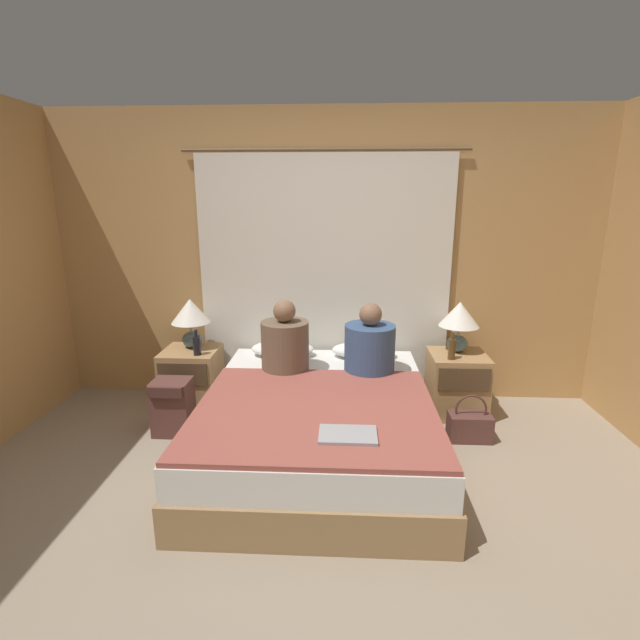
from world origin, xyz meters
TOP-DOWN VIEW (x-y plane):
  - ground_plane at (0.00, 0.00)m, footprint 16.00×16.00m
  - wall_back at (0.00, 1.84)m, footprint 4.80×0.06m
  - curtain_panel at (0.00, 1.78)m, footprint 2.37×0.02m
  - bed at (0.00, 0.74)m, footprint 1.57×1.96m
  - nightstand_left at (-1.12, 1.46)m, footprint 0.46×0.45m
  - nightstand_right at (1.12, 1.46)m, footprint 0.46×0.45m
  - lamp_left at (-1.12, 1.54)m, footprint 0.33×0.33m
  - lamp_right at (1.12, 1.54)m, footprint 0.33×0.33m
  - pillow_left at (-0.35, 1.54)m, footprint 0.54×0.30m
  - pillow_right at (0.35, 1.54)m, footprint 0.54×0.30m
  - blanket_on_bed at (0.00, 0.46)m, footprint 1.51×1.34m
  - person_left_in_bed at (-0.28, 1.17)m, footprint 0.37×0.37m
  - person_right_in_bed at (0.37, 1.17)m, footprint 0.39×0.39m
  - beer_bottle_on_left_stand at (-1.02, 1.34)m, footprint 0.06×0.06m
  - beer_bottle_on_right_stand at (1.03, 1.34)m, footprint 0.06×0.06m
  - laptop_on_bed at (0.20, 0.11)m, footprint 0.32×0.21m
  - backpack_on_floor at (-1.13, 1.00)m, footprint 0.29×0.26m
  - handbag_on_floor at (1.13, 1.01)m, footprint 0.31×0.18m

SIDE VIEW (x-z plane):
  - ground_plane at x=0.00m, z-range 0.00..0.00m
  - handbag_on_floor at x=1.13m, z-range -0.07..0.29m
  - bed at x=0.00m, z-range 0.00..0.46m
  - backpack_on_floor at x=-1.13m, z-range 0.03..0.46m
  - nightstand_left at x=-1.12m, z-range 0.00..0.52m
  - nightstand_right at x=1.12m, z-range 0.00..0.52m
  - blanket_on_bed at x=0.00m, z-range 0.46..0.49m
  - laptop_on_bed at x=0.20m, z-range 0.49..0.51m
  - pillow_left at x=-0.35m, z-range 0.46..0.58m
  - pillow_right at x=0.35m, z-range 0.46..0.58m
  - beer_bottle_on_left_stand at x=-1.02m, z-range 0.50..0.71m
  - beer_bottle_on_right_stand at x=1.03m, z-range 0.50..0.73m
  - person_right_in_bed at x=0.37m, z-range 0.40..0.95m
  - person_left_in_bed at x=-0.28m, z-range 0.40..0.97m
  - lamp_left at x=-1.12m, z-range 0.59..1.02m
  - lamp_right at x=1.12m, z-range 0.59..1.02m
  - curtain_panel at x=0.00m, z-range 0.00..2.16m
  - wall_back at x=0.00m, z-range 0.00..2.50m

